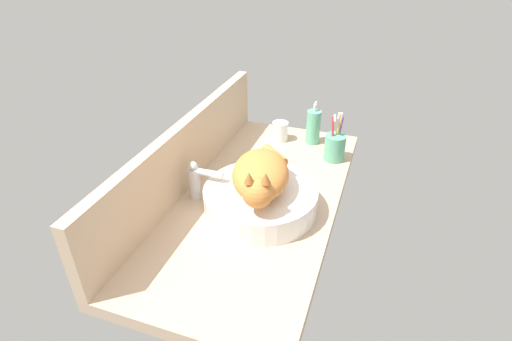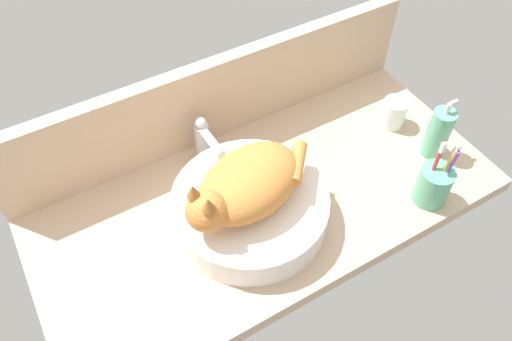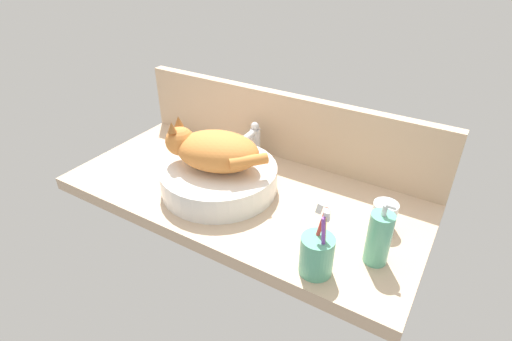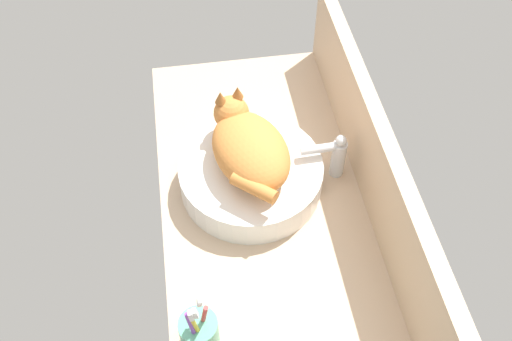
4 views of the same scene
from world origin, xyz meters
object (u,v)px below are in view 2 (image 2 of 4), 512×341
(sink_basin, at_px, (250,208))
(water_glass, at_px, (393,114))
(faucet, at_px, (204,140))
(soap_dispenser, at_px, (438,133))
(toothbrush_cup, at_px, (434,184))
(cat, at_px, (245,185))

(sink_basin, distance_m, water_glass, 0.49)
(faucet, relative_size, soap_dispenser, 0.79)
(faucet, bearing_deg, sink_basin, -88.07)
(soap_dispenser, distance_m, water_glass, 0.14)
(toothbrush_cup, bearing_deg, soap_dispenser, 44.67)
(sink_basin, relative_size, faucet, 2.60)
(cat, bearing_deg, faucet, 88.42)
(faucet, xyz_separation_m, toothbrush_cup, (0.40, -0.37, -0.02))
(soap_dispenser, bearing_deg, water_glass, 98.89)
(soap_dispenser, bearing_deg, toothbrush_cup, -135.33)
(sink_basin, distance_m, soap_dispenser, 0.51)
(toothbrush_cup, bearing_deg, sink_basin, 157.49)
(cat, height_order, faucet, cat)
(soap_dispenser, height_order, toothbrush_cup, toothbrush_cup)
(sink_basin, distance_m, toothbrush_cup, 0.43)
(faucet, xyz_separation_m, soap_dispenser, (0.51, -0.27, -0.00))
(soap_dispenser, distance_m, toothbrush_cup, 0.15)
(sink_basin, relative_size, cat, 1.11)
(cat, relative_size, soap_dispenser, 1.86)
(soap_dispenser, height_order, water_glass, soap_dispenser)
(cat, distance_m, toothbrush_cup, 0.45)
(faucet, distance_m, water_glass, 0.51)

